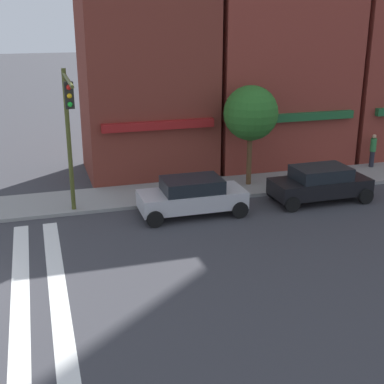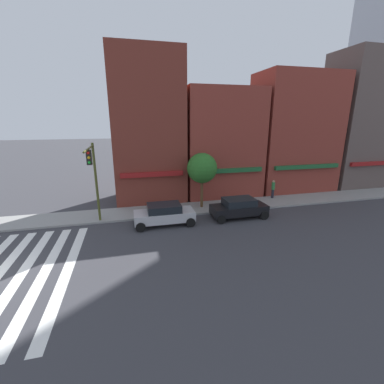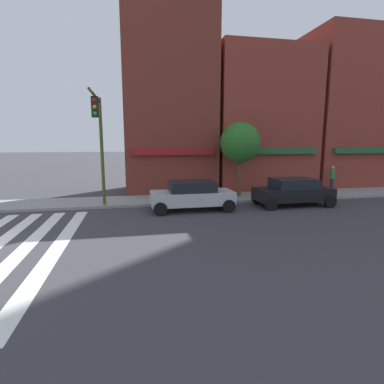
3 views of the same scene
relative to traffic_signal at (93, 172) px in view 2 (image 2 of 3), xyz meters
The scene contains 8 objects.
sidewalk_left 6.66m from the traffic_signal, 157.35° to the left, with size 120.00×3.00×0.15m.
storefront_row 18.27m from the traffic_signal, 19.48° to the left, with size 30.97×5.30×14.57m.
traffic_signal is the anchor object (origin of this frame).
sedan_silver 5.77m from the traffic_signal, ahead, with size 4.40×2.02×1.59m.
sedan_black 11.17m from the traffic_signal, ahead, with size 4.43×2.02×1.59m.
pedestrian_green_top 16.44m from the traffic_signal, 10.57° to the left, with size 0.32×0.32×1.77m.
fire_hydrant 5.98m from the traffic_signal, 11.21° to the left, with size 0.24×0.24×0.84m.
street_tree 8.66m from the traffic_signal, 13.71° to the left, with size 2.56×2.56×4.74m.
Camera 2 is at (7.33, -13.07, 7.56)m, focal length 24.00 mm.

